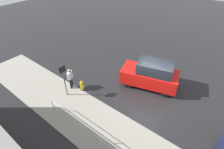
# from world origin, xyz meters

# --- Properties ---
(ground_plane) EXTENTS (60.00, 60.00, 0.00)m
(ground_plane) POSITION_xyz_m (0.00, 0.00, 0.00)
(ground_plane) COLOR black
(kerb_strip) EXTENTS (24.00, 3.20, 0.04)m
(kerb_strip) POSITION_xyz_m (0.00, 4.20, 0.02)
(kerb_strip) COLOR gray
(kerb_strip) RESTS_ON ground
(moving_hatchback) EXTENTS (4.22, 2.74, 2.06)m
(moving_hatchback) POSITION_xyz_m (0.42, -0.81, 1.03)
(moving_hatchback) COLOR red
(moving_hatchback) RESTS_ON ground
(fire_hydrant) EXTENTS (0.42, 0.31, 0.80)m
(fire_hydrant) POSITION_xyz_m (3.94, 2.53, 0.40)
(fire_hydrant) COLOR gold
(fire_hydrant) RESTS_ON ground
(pedestrian) EXTENTS (0.35, 0.54, 1.62)m
(pedestrian) POSITION_xyz_m (4.70, 2.83, 0.96)
(pedestrian) COLOR silver
(pedestrian) RESTS_ON ground
(sign_post) EXTENTS (0.07, 0.44, 2.40)m
(sign_post) POSITION_xyz_m (4.36, 3.54, 1.58)
(sign_post) COLOR #4C4C51
(sign_post) RESTS_ON ground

